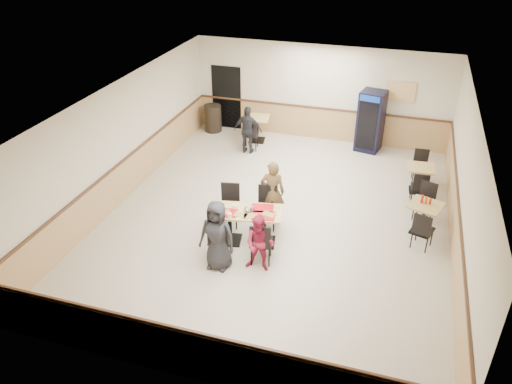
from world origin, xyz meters
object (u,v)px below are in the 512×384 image
(main_table, at_px, (247,222))
(pepsi_cooler, at_px, (371,121))
(diner_man_opposite, at_px, (272,192))
(side_table_near, at_px, (424,214))
(diner_woman_left, at_px, (217,236))
(back_table, at_px, (257,125))
(trash_bin, at_px, (213,118))
(side_table_far, at_px, (420,175))
(lone_diner, at_px, (248,130))
(diner_woman_right, at_px, (260,244))

(main_table, bearing_deg, pepsi_cooler, 59.32)
(diner_man_opposite, distance_m, pepsi_cooler, 5.07)
(diner_man_opposite, xyz_separation_m, side_table_near, (3.43, 0.56, -0.29))
(diner_woman_left, xyz_separation_m, side_table_near, (4.03, 2.56, -0.28))
(diner_woman_left, bearing_deg, side_table_near, 33.93)
(back_table, height_order, trash_bin, trash_bin)
(side_table_far, bearing_deg, trash_bin, 161.64)
(lone_diner, height_order, side_table_near, lone_diner)
(back_table, bearing_deg, trash_bin, 167.95)
(diner_woman_left, bearing_deg, side_table_far, 50.63)
(diner_woman_left, height_order, lone_diner, diner_woman_left)
(lone_diner, distance_m, trash_bin, 2.09)
(diner_woman_right, distance_m, pepsi_cooler, 6.76)
(main_table, xyz_separation_m, back_table, (-1.41, 5.36, -0.01))
(main_table, bearing_deg, side_table_near, 11.53)
(side_table_near, distance_m, pepsi_cooler, 4.55)
(lone_diner, relative_size, trash_bin, 1.64)
(back_table, distance_m, pepsi_cooler, 3.50)
(main_table, xyz_separation_m, side_table_near, (3.73, 1.56, -0.05))
(diner_woman_right, bearing_deg, diner_woman_left, -168.15)
(main_table, relative_size, lone_diner, 1.12)
(main_table, height_order, pepsi_cooler, pepsi_cooler)
(lone_diner, relative_size, side_table_near, 1.68)
(lone_diner, distance_m, pepsi_cooler, 3.70)
(diner_woman_right, bearing_deg, trash_bin, 119.56)
(lone_diner, bearing_deg, side_table_far, 168.53)
(diner_man_opposite, relative_size, lone_diner, 1.08)
(diner_woman_left, bearing_deg, diner_man_opposite, 74.76)
(side_table_far, bearing_deg, pepsi_cooler, 124.68)
(back_table, relative_size, trash_bin, 0.96)
(pepsi_cooler, bearing_deg, side_table_far, -43.78)
(side_table_near, bearing_deg, trash_bin, 148.51)
(lone_diner, height_order, side_table_far, lone_diner)
(main_table, xyz_separation_m, diner_woman_right, (0.55, -0.83, 0.09))
(diner_woman_left, xyz_separation_m, pepsi_cooler, (2.35, 6.76, 0.16))
(diner_woman_right, bearing_deg, main_table, 124.23)
(main_table, bearing_deg, diner_man_opposite, 62.10)
(diner_man_opposite, distance_m, trash_bin, 5.80)
(diner_woman_right, height_order, trash_bin, diner_woman_right)
(back_table, bearing_deg, main_table, -75.23)
(main_table, height_order, trash_bin, trash_bin)
(main_table, bearing_deg, diner_woman_right, -67.62)
(diner_woman_right, height_order, lone_diner, lone_diner)
(diner_woman_right, height_order, back_table, diner_woman_right)
(main_table, distance_m, back_table, 5.55)
(diner_woman_right, distance_m, back_table, 6.50)
(side_table_far, bearing_deg, back_table, 159.67)
(diner_woman_right, relative_size, side_table_near, 1.46)
(main_table, xyz_separation_m, diner_man_opposite, (0.30, 1.00, 0.25))
(diner_man_opposite, bearing_deg, trash_bin, -65.15)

